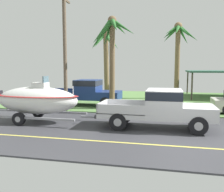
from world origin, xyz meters
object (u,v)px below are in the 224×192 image
Objects in this scene: boat_on_trailer at (37,100)px; palm_tree_near_left at (107,50)px; palm_tree_far_left at (178,42)px; palm_tree_far_right at (110,40)px; pickup_truck_towing at (163,107)px; parked_pickup_background at (88,92)px; utility_pole at (65,49)px.

palm_tree_near_left reaches higher than boat_on_trailer.
palm_tree_far_left is (7.39, 11.35, 3.85)m from boat_on_trailer.
palm_tree_far_right is (1.60, -5.43, 0.24)m from palm_tree_near_left.
parked_pickup_background is at bearing 134.14° from pickup_truck_towing.
parked_pickup_background is 5.41m from palm_tree_near_left.
utility_pole is (-2.77, -0.99, -0.61)m from palm_tree_far_right.
palm_tree_far_right is at bearing 19.69° from utility_pole.
palm_tree_near_left is at bearing 85.04° from parked_pickup_background.
palm_tree_far_left is at bearing 56.35° from palm_tree_far_right.
pickup_truck_towing is at bearing 0.00° from boat_on_trailer.
palm_tree_far_left is 8.15m from palm_tree_far_right.
boat_on_trailer is 5.81m from parked_pickup_background.
palm_tree_near_left reaches higher than parked_pickup_background.
palm_tree_near_left is 6.29m from palm_tree_far_left.
palm_tree_far_left is (6.11, 1.35, 0.63)m from palm_tree_near_left.
boat_on_trailer is 4.58m from utility_pole.
pickup_truck_towing is at bearing -94.59° from palm_tree_far_left.
parked_pickup_background is at bearing 149.26° from palm_tree_far_right.
parked_pickup_background is at bearing -94.96° from palm_tree_near_left.
utility_pole reaches higher than palm_tree_near_left.
utility_pole is at bearing -133.15° from palm_tree_far_left.
palm_tree_far_right is (-4.51, -6.78, -0.38)m from palm_tree_far_left.
boat_on_trailer is at bearing -99.04° from parked_pickup_background.
palm_tree_far_left reaches higher than palm_tree_far_right.
parked_pickup_background is at bearing 69.60° from utility_pole.
palm_tree_far_left is at bearing 85.41° from pickup_truck_towing.
palm_tree_near_left is (0.37, 4.26, 3.31)m from parked_pickup_background.
parked_pickup_background is 0.75× the size of utility_pole.
pickup_truck_towing is at bearing -51.75° from palm_tree_far_right.
palm_tree_near_left is at bearing -167.57° from palm_tree_far_left.
parked_pickup_background is at bearing 80.96° from boat_on_trailer.
palm_tree_near_left is 0.93× the size of palm_tree_far_left.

